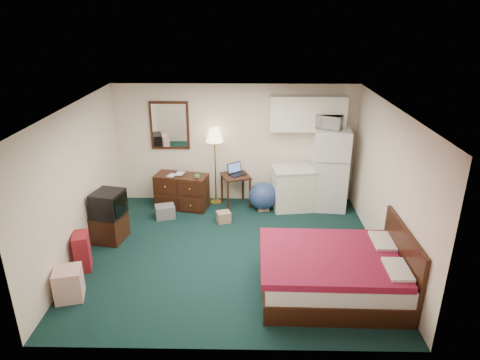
{
  "coord_description": "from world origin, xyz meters",
  "views": [
    {
      "loc": [
        0.26,
        -6.33,
        3.87
      ],
      "look_at": [
        0.13,
        0.33,
        1.2
      ],
      "focal_mm": 32.0,
      "sensor_mm": 36.0,
      "label": 1
    }
  ],
  "objects_px": {
    "dresser": "(182,191)",
    "kitchen_counter": "(292,189)",
    "suitcase": "(82,251)",
    "bed": "(331,274)",
    "tv_stand": "(109,227)",
    "desk": "(236,190)",
    "fridge": "(330,169)",
    "floor_lamp": "(215,167)"
  },
  "relations": [
    {
      "from": "dresser",
      "to": "desk",
      "type": "xyz_separation_m",
      "value": [
        1.11,
        0.14,
        -0.02
      ]
    },
    {
      "from": "dresser",
      "to": "bed",
      "type": "distance_m",
      "value": 3.86
    },
    {
      "from": "desk",
      "to": "tv_stand",
      "type": "xyz_separation_m",
      "value": [
        -2.22,
        -1.52,
        -0.08
      ]
    },
    {
      "from": "dresser",
      "to": "floor_lamp",
      "type": "distance_m",
      "value": 0.86
    },
    {
      "from": "dresser",
      "to": "kitchen_counter",
      "type": "bearing_deg",
      "value": 11.86
    },
    {
      "from": "desk",
      "to": "bed",
      "type": "bearing_deg",
      "value": -82.72
    },
    {
      "from": "bed",
      "to": "tv_stand",
      "type": "xyz_separation_m",
      "value": [
        -3.69,
        1.49,
        -0.06
      ]
    },
    {
      "from": "dresser",
      "to": "desk",
      "type": "relative_size",
      "value": 1.57
    },
    {
      "from": "kitchen_counter",
      "to": "fridge",
      "type": "xyz_separation_m",
      "value": [
        0.75,
        0.08,
        0.42
      ]
    },
    {
      "from": "floor_lamp",
      "to": "tv_stand",
      "type": "relative_size",
      "value": 2.97
    },
    {
      "from": "kitchen_counter",
      "to": "suitcase",
      "type": "relative_size",
      "value": 1.41
    },
    {
      "from": "floor_lamp",
      "to": "kitchen_counter",
      "type": "height_order",
      "value": "floor_lamp"
    },
    {
      "from": "dresser",
      "to": "suitcase",
      "type": "bearing_deg",
      "value": -107.0
    },
    {
      "from": "dresser",
      "to": "desk",
      "type": "bearing_deg",
      "value": 18.89
    },
    {
      "from": "desk",
      "to": "kitchen_counter",
      "type": "bearing_deg",
      "value": -25.15
    },
    {
      "from": "fridge",
      "to": "dresser",
      "type": "bearing_deg",
      "value": -172.77
    },
    {
      "from": "suitcase",
      "to": "dresser",
      "type": "bearing_deg",
      "value": 45.2
    },
    {
      "from": "kitchen_counter",
      "to": "fridge",
      "type": "relative_size",
      "value": 0.5
    },
    {
      "from": "bed",
      "to": "tv_stand",
      "type": "distance_m",
      "value": 3.98
    },
    {
      "from": "dresser",
      "to": "kitchen_counter",
      "type": "relative_size",
      "value": 1.24
    },
    {
      "from": "tv_stand",
      "to": "suitcase",
      "type": "distance_m",
      "value": 0.93
    },
    {
      "from": "dresser",
      "to": "kitchen_counter",
      "type": "height_order",
      "value": "kitchen_counter"
    },
    {
      "from": "dresser",
      "to": "tv_stand",
      "type": "distance_m",
      "value": 1.77
    },
    {
      "from": "dresser",
      "to": "tv_stand",
      "type": "relative_size",
      "value": 1.91
    },
    {
      "from": "fridge",
      "to": "floor_lamp",
      "type": "bearing_deg",
      "value": -178.39
    },
    {
      "from": "bed",
      "to": "fridge",
      "type": "bearing_deg",
      "value": 82.23
    },
    {
      "from": "dresser",
      "to": "bed",
      "type": "relative_size",
      "value": 0.54
    },
    {
      "from": "floor_lamp",
      "to": "tv_stand",
      "type": "bearing_deg",
      "value": -137.71
    },
    {
      "from": "floor_lamp",
      "to": "kitchen_counter",
      "type": "relative_size",
      "value": 1.93
    },
    {
      "from": "fridge",
      "to": "tv_stand",
      "type": "xyz_separation_m",
      "value": [
        -4.15,
        -1.47,
        -0.59
      ]
    },
    {
      "from": "desk",
      "to": "tv_stand",
      "type": "bearing_deg",
      "value": -164.3
    },
    {
      "from": "floor_lamp",
      "to": "kitchen_counter",
      "type": "bearing_deg",
      "value": -8.65
    },
    {
      "from": "bed",
      "to": "tv_stand",
      "type": "relative_size",
      "value": 3.57
    },
    {
      "from": "fridge",
      "to": "tv_stand",
      "type": "bearing_deg",
      "value": -154.94
    },
    {
      "from": "kitchen_counter",
      "to": "tv_stand",
      "type": "relative_size",
      "value": 1.54
    },
    {
      "from": "bed",
      "to": "suitcase",
      "type": "bearing_deg",
      "value": 172.63
    },
    {
      "from": "dresser",
      "to": "fridge",
      "type": "xyz_separation_m",
      "value": [
        3.04,
        0.09,
        0.48
      ]
    },
    {
      "from": "dresser",
      "to": "suitcase",
      "type": "distance_m",
      "value": 2.62
    },
    {
      "from": "kitchen_counter",
      "to": "suitcase",
      "type": "distance_m",
      "value": 4.23
    },
    {
      "from": "floor_lamp",
      "to": "suitcase",
      "type": "bearing_deg",
      "value": -127.28
    },
    {
      "from": "fridge",
      "to": "kitchen_counter",
      "type": "bearing_deg",
      "value": -168.28
    },
    {
      "from": "desk",
      "to": "bed",
      "type": "xyz_separation_m",
      "value": [
        1.47,
        -3.01,
        -0.02
      ]
    }
  ]
}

